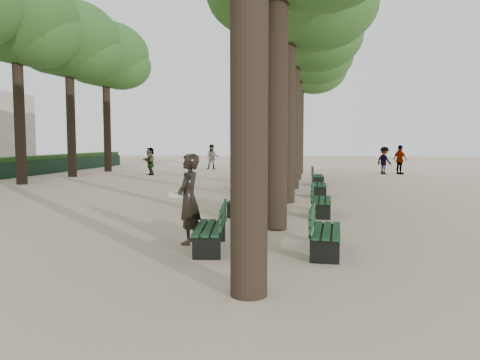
# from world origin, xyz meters

# --- Properties ---
(ground) EXTENTS (120.00, 120.00, 0.00)m
(ground) POSITION_xyz_m (0.00, 0.00, 0.00)
(ground) COLOR beige
(ground) RESTS_ON ground
(tree_central_3) EXTENTS (6.00, 6.00, 9.95)m
(tree_central_3) POSITION_xyz_m (1.50, 13.00, 7.65)
(tree_central_3) COLOR #33261C
(tree_central_3) RESTS_ON ground
(tree_central_4) EXTENTS (6.00, 6.00, 9.95)m
(tree_central_4) POSITION_xyz_m (1.50, 18.00, 7.65)
(tree_central_4) COLOR #33261C
(tree_central_4) RESTS_ON ground
(tree_central_5) EXTENTS (6.00, 6.00, 9.95)m
(tree_central_5) POSITION_xyz_m (1.50, 23.00, 7.65)
(tree_central_5) COLOR #33261C
(tree_central_5) RESTS_ON ground
(tree_far_3) EXTENTS (6.00, 6.00, 10.45)m
(tree_far_3) POSITION_xyz_m (-12.00, 13.00, 8.14)
(tree_far_3) COLOR #33261C
(tree_far_3) RESTS_ON ground
(tree_far_4) EXTENTS (6.00, 6.00, 10.45)m
(tree_far_4) POSITION_xyz_m (-12.00, 18.00, 8.14)
(tree_far_4) COLOR #33261C
(tree_far_4) RESTS_ON ground
(tree_far_5) EXTENTS (6.00, 6.00, 10.45)m
(tree_far_5) POSITION_xyz_m (-12.00, 23.00, 8.14)
(tree_far_5) COLOR #33261C
(tree_far_5) RESTS_ON ground
(bench_left_0) EXTENTS (0.80, 1.86, 0.92)m
(bench_left_0) POSITION_xyz_m (0.37, 0.60, 0.27)
(bench_left_0) COLOR black
(bench_left_0) RESTS_ON ground
(bench_left_1) EXTENTS (0.81, 1.86, 0.92)m
(bench_left_1) POSITION_xyz_m (0.37, 5.20, 0.27)
(bench_left_1) COLOR black
(bench_left_1) RESTS_ON ground
(bench_left_2) EXTENTS (0.60, 1.81, 0.92)m
(bench_left_2) POSITION_xyz_m (0.37, 10.66, 0.27)
(bench_left_2) COLOR black
(bench_left_2) RESTS_ON ground
(bench_left_3) EXTENTS (0.77, 1.85, 0.92)m
(bench_left_3) POSITION_xyz_m (0.37, 15.43, 0.27)
(bench_left_3) COLOR black
(bench_left_3) RESTS_ON ground
(bench_right_0) EXTENTS (0.66, 1.83, 0.92)m
(bench_right_0) POSITION_xyz_m (2.63, 0.66, 0.27)
(bench_right_0) COLOR black
(bench_right_0) RESTS_ON ground
(bench_right_1) EXTENTS (0.61, 1.81, 0.92)m
(bench_right_1) POSITION_xyz_m (2.63, 5.37, 0.27)
(bench_right_1) COLOR black
(bench_right_1) RESTS_ON ground
(bench_right_2) EXTENTS (0.59, 1.80, 0.92)m
(bench_right_2) POSITION_xyz_m (2.63, 10.29, 0.27)
(bench_right_2) COLOR black
(bench_right_2) RESTS_ON ground
(bench_right_3) EXTENTS (0.64, 1.82, 0.92)m
(bench_right_3) POSITION_xyz_m (2.63, 15.09, 0.27)
(bench_right_3) COLOR black
(bench_right_3) RESTS_ON ground
(man_with_map) EXTENTS (0.66, 0.79, 1.90)m
(man_with_map) POSITION_xyz_m (-0.19, 1.09, 0.95)
(man_with_map) COLOR black
(man_with_map) RESTS_ON ground
(pedestrian_e) EXTENTS (1.28, 1.50, 1.76)m
(pedestrian_e) POSITION_xyz_m (-7.85, 20.18, 0.88)
(pedestrian_e) COLOR #262628
(pedestrian_e) RESTS_ON ground
(pedestrian_c) EXTENTS (0.94, 1.14, 1.90)m
(pedestrian_c) POSITION_xyz_m (7.99, 23.25, 0.95)
(pedestrian_c) COLOR #262628
(pedestrian_c) RESTS_ON ground
(pedestrian_a) EXTENTS (0.96, 0.48, 1.91)m
(pedestrian_a) POSITION_xyz_m (-5.26, 26.86, 0.95)
(pedestrian_a) COLOR #262628
(pedestrian_a) RESTS_ON ground
(pedestrian_b) EXTENTS (0.98, 1.14, 1.79)m
(pedestrian_b) POSITION_xyz_m (7.00, 23.24, 0.89)
(pedestrian_b) COLOR #262628
(pedestrian_b) RESTS_ON ground
(pedestrian_d) EXTENTS (0.51, 0.93, 1.80)m
(pedestrian_d) POSITION_xyz_m (0.24, 27.30, 0.90)
(pedestrian_d) COLOR #262628
(pedestrian_d) RESTS_ON ground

